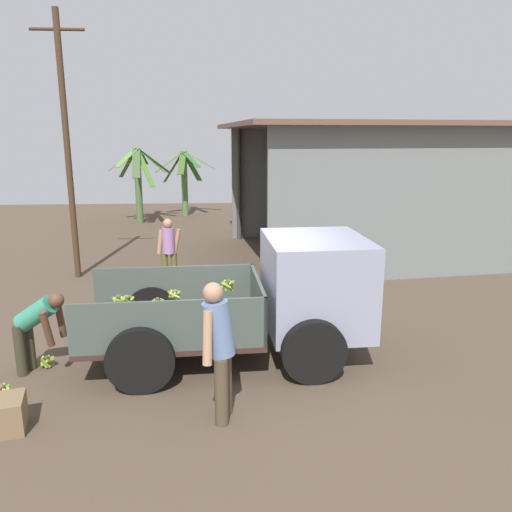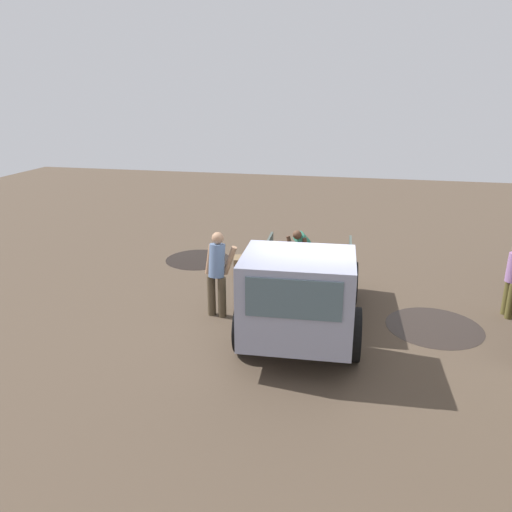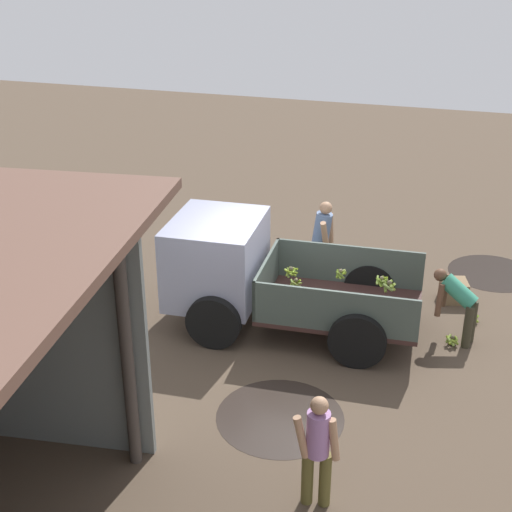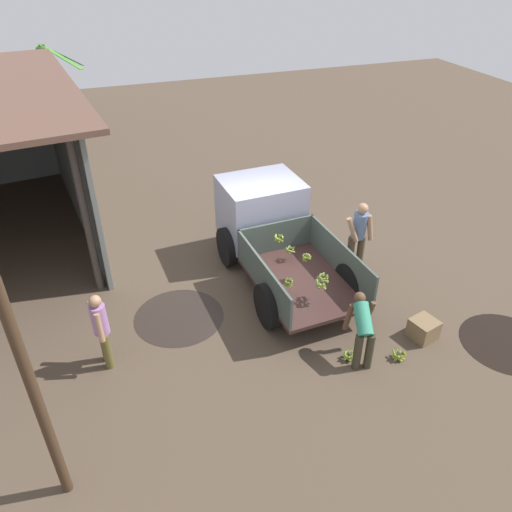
{
  "view_description": "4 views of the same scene",
  "coord_description": "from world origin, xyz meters",
  "px_view_note": "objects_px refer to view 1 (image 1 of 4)",
  "views": [
    {
      "loc": [
        -0.34,
        -7.51,
        3.37
      ],
      "look_at": [
        0.15,
        0.1,
        1.52
      ],
      "focal_mm": 35.0,
      "sensor_mm": 36.0,
      "label": 1
    },
    {
      "loc": [
        8.46,
        0.71,
        4.35
      ],
      "look_at": [
        0.35,
        -1.08,
        1.58
      ],
      "focal_mm": 35.0,
      "sensor_mm": 36.0,
      "label": 2
    },
    {
      "loc": [
        -2.85,
        10.19,
        6.33
      ],
      "look_at": [
        0.22,
        0.14,
        1.48
      ],
      "focal_mm": 50.0,
      "sensor_mm": 36.0,
      "label": 3
    },
    {
      "loc": [
        -8.69,
        3.34,
        6.65
      ],
      "look_at": [
        -1.19,
        0.68,
        1.42
      ],
      "focal_mm": 35.0,
      "sensor_mm": 36.0,
      "label": 4
    }
  ],
  "objects_px": {
    "person_worker_loading": "(36,325)",
    "banana_bunch_on_ground_1": "(47,361)",
    "wooden_crate_0": "(4,415)",
    "cargo_truck": "(286,294)",
    "person_foreground_visitor": "(219,345)",
    "utility_pole": "(67,145)",
    "person_bystander_near_shed": "(169,248)",
    "banana_bunch_on_ground_0": "(1,391)"
  },
  "relations": [
    {
      "from": "person_foreground_visitor",
      "to": "wooden_crate_0",
      "type": "xyz_separation_m",
      "value": [
        -2.51,
        -0.1,
        -0.76
      ]
    },
    {
      "from": "utility_pole",
      "to": "wooden_crate_0",
      "type": "relative_size",
      "value": 13.07
    },
    {
      "from": "cargo_truck",
      "to": "person_foreground_visitor",
      "type": "height_order",
      "value": "cargo_truck"
    },
    {
      "from": "person_bystander_near_shed",
      "to": "banana_bunch_on_ground_0",
      "type": "xyz_separation_m",
      "value": [
        -1.68,
        -5.05,
        -0.75
      ]
    },
    {
      "from": "wooden_crate_0",
      "to": "person_bystander_near_shed",
      "type": "bearing_deg",
      "value": 77.17
    },
    {
      "from": "person_foreground_visitor",
      "to": "person_bystander_near_shed",
      "type": "xyz_separation_m",
      "value": [
        -1.19,
        5.72,
        -0.1
      ]
    },
    {
      "from": "person_worker_loading",
      "to": "banana_bunch_on_ground_1",
      "type": "relative_size",
      "value": 5.34
    },
    {
      "from": "cargo_truck",
      "to": "banana_bunch_on_ground_1",
      "type": "relative_size",
      "value": 18.66
    },
    {
      "from": "cargo_truck",
      "to": "banana_bunch_on_ground_0",
      "type": "height_order",
      "value": "cargo_truck"
    },
    {
      "from": "person_foreground_visitor",
      "to": "person_bystander_near_shed",
      "type": "distance_m",
      "value": 5.85
    },
    {
      "from": "person_foreground_visitor",
      "to": "banana_bunch_on_ground_0",
      "type": "bearing_deg",
      "value": -2.22
    },
    {
      "from": "utility_pole",
      "to": "person_foreground_visitor",
      "type": "distance_m",
      "value": 7.72
    },
    {
      "from": "person_foreground_visitor",
      "to": "banana_bunch_on_ground_1",
      "type": "xyz_separation_m",
      "value": [
        -2.58,
        1.55,
        -0.86
      ]
    },
    {
      "from": "person_foreground_visitor",
      "to": "wooden_crate_0",
      "type": "bearing_deg",
      "value": 13.14
    },
    {
      "from": "banana_bunch_on_ground_0",
      "to": "wooden_crate_0",
      "type": "distance_m",
      "value": 0.85
    },
    {
      "from": "person_foreground_visitor",
      "to": "banana_bunch_on_ground_1",
      "type": "distance_m",
      "value": 3.13
    },
    {
      "from": "cargo_truck",
      "to": "person_worker_loading",
      "type": "bearing_deg",
      "value": -176.42
    },
    {
      "from": "cargo_truck",
      "to": "utility_pole",
      "type": "height_order",
      "value": "utility_pole"
    },
    {
      "from": "banana_bunch_on_ground_1",
      "to": "cargo_truck",
      "type": "bearing_deg",
      "value": 3.56
    },
    {
      "from": "person_bystander_near_shed",
      "to": "person_worker_loading",
      "type": "bearing_deg",
      "value": 154.86
    },
    {
      "from": "person_bystander_near_shed",
      "to": "banana_bunch_on_ground_0",
      "type": "bearing_deg",
      "value": 154.46
    },
    {
      "from": "cargo_truck",
      "to": "person_worker_loading",
      "type": "relative_size",
      "value": 3.49
    },
    {
      "from": "cargo_truck",
      "to": "person_bystander_near_shed",
      "type": "distance_m",
      "value": 4.52
    },
    {
      "from": "person_worker_loading",
      "to": "banana_bunch_on_ground_1",
      "type": "bearing_deg",
      "value": 96.44
    },
    {
      "from": "utility_pole",
      "to": "banana_bunch_on_ground_1",
      "type": "xyz_separation_m",
      "value": [
        0.92,
        -4.97,
        -3.05
      ]
    },
    {
      "from": "banana_bunch_on_ground_1",
      "to": "wooden_crate_0",
      "type": "height_order",
      "value": "wooden_crate_0"
    },
    {
      "from": "cargo_truck",
      "to": "person_foreground_visitor",
      "type": "distance_m",
      "value": 2.05
    },
    {
      "from": "banana_bunch_on_ground_0",
      "to": "wooden_crate_0",
      "type": "bearing_deg",
      "value": -64.99
    },
    {
      "from": "person_bystander_near_shed",
      "to": "person_foreground_visitor",
      "type": "bearing_deg",
      "value": -175.39
    },
    {
      "from": "utility_pole",
      "to": "banana_bunch_on_ground_1",
      "type": "distance_m",
      "value": 5.9
    },
    {
      "from": "banana_bunch_on_ground_0",
      "to": "person_bystander_near_shed",
      "type": "bearing_deg",
      "value": 71.57
    },
    {
      "from": "cargo_truck",
      "to": "banana_bunch_on_ground_1",
      "type": "xyz_separation_m",
      "value": [
        -3.6,
        -0.22,
        -0.9
      ]
    },
    {
      "from": "banana_bunch_on_ground_1",
      "to": "wooden_crate_0",
      "type": "relative_size",
      "value": 0.5
    },
    {
      "from": "utility_pole",
      "to": "person_bystander_near_shed",
      "type": "bearing_deg",
      "value": -18.98
    },
    {
      "from": "banana_bunch_on_ground_0",
      "to": "banana_bunch_on_ground_1",
      "type": "bearing_deg",
      "value": 71.72
    },
    {
      "from": "utility_pole",
      "to": "person_bystander_near_shed",
      "type": "relative_size",
      "value": 3.94
    },
    {
      "from": "person_worker_loading",
      "to": "person_bystander_near_shed",
      "type": "height_order",
      "value": "person_bystander_near_shed"
    },
    {
      "from": "cargo_truck",
      "to": "utility_pole",
      "type": "relative_size",
      "value": 0.71
    },
    {
      "from": "person_bystander_near_shed",
      "to": "banana_bunch_on_ground_0",
      "type": "distance_m",
      "value": 5.38
    },
    {
      "from": "person_worker_loading",
      "to": "person_bystander_near_shed",
      "type": "bearing_deg",
      "value": 86.26
    },
    {
      "from": "person_foreground_visitor",
      "to": "person_bystander_near_shed",
      "type": "bearing_deg",
      "value": -67.37
    },
    {
      "from": "cargo_truck",
      "to": "person_worker_loading",
      "type": "distance_m",
      "value": 3.65
    }
  ]
}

